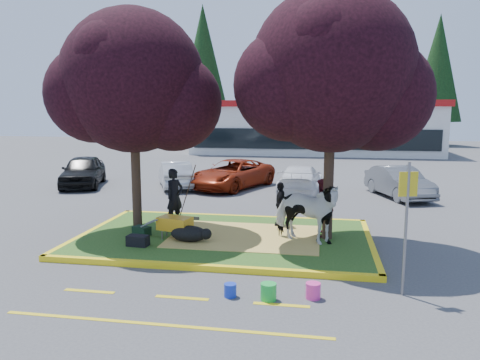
% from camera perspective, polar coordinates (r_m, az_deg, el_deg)
% --- Properties ---
extents(ground, '(90.00, 90.00, 0.00)m').
position_cam_1_polar(ground, '(13.59, -1.89, -7.37)').
color(ground, '#424244').
rests_on(ground, ground).
extents(median_island, '(8.00, 5.00, 0.15)m').
position_cam_1_polar(median_island, '(13.57, -1.89, -7.06)').
color(median_island, '#264E18').
rests_on(median_island, ground).
extents(curb_near, '(8.30, 0.16, 0.15)m').
position_cam_1_polar(curb_near, '(11.18, -4.64, -10.60)').
color(curb_near, yellow).
rests_on(curb_near, ground).
extents(curb_far, '(8.30, 0.16, 0.15)m').
position_cam_1_polar(curb_far, '(16.03, -0.00, -4.59)').
color(curb_far, yellow).
rests_on(curb_far, ground).
extents(curb_left, '(0.16, 5.30, 0.15)m').
position_cam_1_polar(curb_left, '(14.92, -17.50, -6.01)').
color(curb_left, yellow).
rests_on(curb_left, ground).
extents(curb_right, '(0.16, 5.30, 0.15)m').
position_cam_1_polar(curb_right, '(13.38, 15.64, -7.63)').
color(curb_right, yellow).
rests_on(curb_right, ground).
extents(straw_bedding, '(4.20, 3.00, 0.01)m').
position_cam_1_polar(straw_bedding, '(13.44, 0.63, -6.86)').
color(straw_bedding, '#E9D05F').
rests_on(straw_bedding, median_island).
extents(tree_purple_left, '(5.06, 4.20, 6.51)m').
position_cam_1_polar(tree_purple_left, '(14.26, -12.86, 10.90)').
color(tree_purple_left, black).
rests_on(tree_purple_left, median_island).
extents(tree_purple_right, '(5.30, 4.40, 6.82)m').
position_cam_1_polar(tree_purple_right, '(12.99, 11.19, 12.07)').
color(tree_purple_right, black).
rests_on(tree_purple_right, median_island).
extents(fire_lane_stripe_a, '(1.10, 0.12, 0.01)m').
position_cam_1_polar(fire_lane_stripe_a, '(10.48, -17.88, -12.78)').
color(fire_lane_stripe_a, yellow).
rests_on(fire_lane_stripe_a, ground).
extents(fire_lane_stripe_b, '(1.10, 0.12, 0.01)m').
position_cam_1_polar(fire_lane_stripe_b, '(9.75, -7.09, -14.06)').
color(fire_lane_stripe_b, yellow).
rests_on(fire_lane_stripe_b, ground).
extents(fire_lane_stripe_c, '(1.10, 0.12, 0.01)m').
position_cam_1_polar(fire_lane_stripe_c, '(9.40, 5.08, -14.93)').
color(fire_lane_stripe_c, yellow).
rests_on(fire_lane_stripe_c, ground).
extents(fire_lane_long, '(6.00, 0.10, 0.01)m').
position_cam_1_polar(fire_lane_long, '(8.71, -9.49, -17.01)').
color(fire_lane_long, yellow).
rests_on(fire_lane_long, ground).
extents(retail_building, '(20.40, 8.40, 4.40)m').
position_cam_1_polar(retail_building, '(40.80, 9.00, 6.50)').
color(retail_building, silver).
rests_on(retail_building, ground).
extents(treeline, '(46.58, 7.80, 14.63)m').
position_cam_1_polar(treeline, '(50.57, 8.45, 13.14)').
color(treeline, black).
rests_on(treeline, ground).
extents(cow, '(2.19, 1.60, 1.68)m').
position_cam_1_polar(cow, '(12.77, 8.00, -3.91)').
color(cow, white).
rests_on(cow, median_island).
extents(calf, '(1.05, 0.63, 0.44)m').
position_cam_1_polar(calf, '(12.95, -6.22, -6.53)').
color(calf, black).
rests_on(calf, median_island).
extents(handler, '(0.69, 0.77, 1.77)m').
position_cam_1_polar(handler, '(14.75, -7.97, -2.04)').
color(handler, black).
rests_on(handler, median_island).
extents(visitor_a, '(0.65, 0.83, 1.67)m').
position_cam_1_polar(visitor_a, '(13.50, 10.02, -3.30)').
color(visitor_a, '#4E161F').
rests_on(visitor_a, median_island).
extents(visitor_b, '(0.35, 0.81, 1.38)m').
position_cam_1_polar(visitor_b, '(14.55, 4.94, -2.92)').
color(visitor_b, black).
rests_on(visitor_b, median_island).
extents(wheelbarrow, '(1.63, 0.75, 0.62)m').
position_cam_1_polar(wheelbarrow, '(13.26, -7.90, -5.30)').
color(wheelbarrow, black).
rests_on(wheelbarrow, median_island).
extents(gear_bag_dark, '(0.59, 0.36, 0.28)m').
position_cam_1_polar(gear_bag_dark, '(12.80, -12.35, -7.24)').
color(gear_bag_dark, black).
rests_on(gear_bag_dark, median_island).
extents(gear_bag_green, '(0.56, 0.46, 0.26)m').
position_cam_1_polar(gear_bag_green, '(13.82, -11.90, -6.08)').
color(gear_bag_green, black).
rests_on(gear_bag_green, median_island).
extents(sign_post, '(0.38, 0.14, 2.73)m').
position_cam_1_polar(sign_post, '(9.88, 19.65, -3.86)').
color(sign_post, slate).
rests_on(sign_post, ground).
extents(bucket_green, '(0.38, 0.38, 0.34)m').
position_cam_1_polar(bucket_green, '(9.54, 3.49, -13.44)').
color(bucket_green, green).
rests_on(bucket_green, ground).
extents(bucket_pink, '(0.34, 0.34, 0.32)m').
position_cam_1_polar(bucket_pink, '(9.71, 8.91, -13.19)').
color(bucket_pink, '#F0359A').
rests_on(bucket_pink, ground).
extents(bucket_blue, '(0.25, 0.25, 0.27)m').
position_cam_1_polar(bucket_blue, '(9.69, -1.19, -13.29)').
color(bucket_blue, '#1732BB').
rests_on(bucket_blue, ground).
extents(car_black, '(3.03, 4.70, 1.49)m').
position_cam_1_polar(car_black, '(24.06, -18.58, 1.06)').
color(car_black, black).
rests_on(car_black, ground).
extents(car_silver, '(2.77, 4.06, 1.27)m').
position_cam_1_polar(car_silver, '(22.68, -7.91, 0.70)').
color(car_silver, '#B0B3B8').
rests_on(car_silver, ground).
extents(car_red, '(3.96, 5.35, 1.35)m').
position_cam_1_polar(car_red, '(22.25, -0.89, 0.74)').
color(car_red, maroon).
rests_on(car_red, ground).
extents(car_white, '(1.94, 4.46, 1.28)m').
position_cam_1_polar(car_white, '(21.01, 7.34, 0.10)').
color(car_white, white).
rests_on(car_white, ground).
extents(car_grey, '(2.63, 4.22, 1.31)m').
position_cam_1_polar(car_grey, '(21.02, 18.80, -0.25)').
color(car_grey, slate).
rests_on(car_grey, ground).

